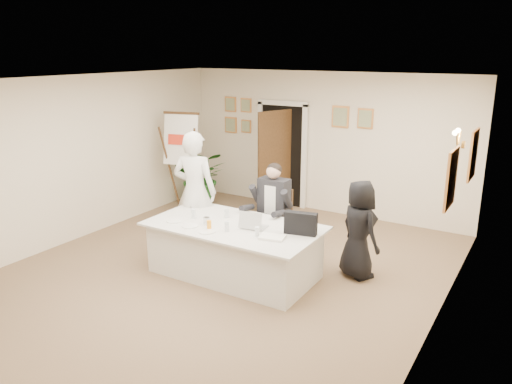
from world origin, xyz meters
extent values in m
plane|color=brown|center=(0.00, 0.00, 0.00)|extent=(7.00, 7.00, 0.00)
cube|color=white|center=(0.00, 0.00, 2.80)|extent=(6.00, 7.00, 0.02)
cube|color=#EAE4C6|center=(0.00, 3.50, 1.40)|extent=(6.00, 0.10, 2.80)
cube|color=#EAE4C6|center=(-3.00, 0.00, 1.40)|extent=(0.10, 7.00, 2.80)
cube|color=#EAE4C6|center=(3.00, 0.00, 1.40)|extent=(0.10, 7.00, 2.80)
cube|color=black|center=(-0.90, 3.47, 1.05)|extent=(0.92, 0.06, 2.10)
cube|color=white|center=(-1.42, 3.44, 1.05)|extent=(0.10, 0.06, 2.20)
cube|color=white|center=(-0.38, 3.44, 1.05)|extent=(0.10, 0.06, 2.20)
cube|color=#342110|center=(-0.85, 3.05, 1.03)|extent=(0.33, 0.81, 2.02)
cube|color=silver|center=(0.18, 0.02, 0.38)|extent=(2.32, 1.16, 0.75)
cube|color=silver|center=(0.18, 0.02, 0.76)|extent=(2.50, 1.34, 0.03)
cube|color=white|center=(-2.32, 1.86, 1.51)|extent=(0.72, 0.38, 0.98)
imported|color=silver|center=(-0.90, 0.50, 0.99)|extent=(0.81, 0.63, 1.98)
imported|color=black|center=(1.74, 0.90, 0.72)|extent=(0.84, 0.77, 1.45)
imported|color=#1E591D|center=(-2.33, 2.56, 0.59)|extent=(1.39, 1.34, 1.19)
cube|color=black|center=(1.16, 0.17, 0.93)|extent=(0.46, 0.21, 0.31)
cube|color=white|center=(0.91, -0.17, 0.79)|extent=(0.37, 0.29, 0.03)
cylinder|color=white|center=(-0.66, -0.31, 0.78)|extent=(0.28, 0.28, 0.01)
cylinder|color=white|center=(-0.32, -0.36, 0.78)|extent=(0.27, 0.27, 0.01)
cylinder|color=white|center=(0.02, -0.42, 0.78)|extent=(0.26, 0.26, 0.01)
cylinder|color=silver|center=(-0.50, -0.05, 0.84)|extent=(0.07, 0.07, 0.14)
cylinder|color=silver|center=(0.24, -0.25, 0.84)|extent=(0.07, 0.07, 0.14)
cylinder|color=silver|center=(0.71, -0.22, 0.84)|extent=(0.07, 0.07, 0.14)
cylinder|color=silver|center=(-0.10, 0.23, 0.84)|extent=(0.07, 0.07, 0.14)
cylinder|color=orange|center=(-0.02, -0.32, 0.84)|extent=(0.08, 0.08, 0.13)
cylinder|color=silver|center=(-0.17, -0.18, 0.83)|extent=(0.10, 0.10, 0.11)
camera|label=1|loc=(3.94, -5.59, 3.20)|focal=35.00mm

